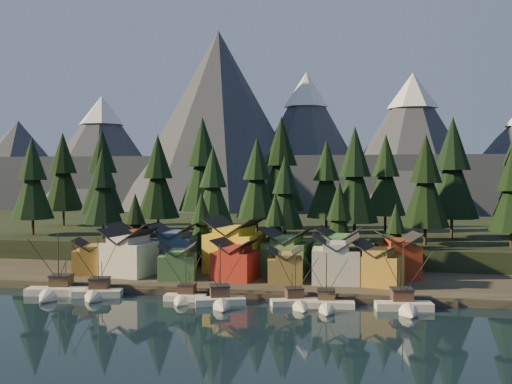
% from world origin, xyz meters
% --- Properties ---
extents(ground, '(500.00, 500.00, 0.00)m').
position_xyz_m(ground, '(0.00, 0.00, 0.00)').
color(ground, black).
rests_on(ground, ground).
extents(shore_strip, '(400.00, 50.00, 1.50)m').
position_xyz_m(shore_strip, '(0.00, 40.00, 0.75)').
color(shore_strip, '#312D24').
rests_on(shore_strip, ground).
extents(hillside, '(420.00, 100.00, 6.00)m').
position_xyz_m(hillside, '(0.00, 90.00, 3.00)').
color(hillside, black).
rests_on(hillside, ground).
extents(dock, '(80.00, 4.00, 1.00)m').
position_xyz_m(dock, '(0.00, 16.50, 0.50)').
color(dock, '#3F352D').
rests_on(dock, ground).
extents(mountain_ridge, '(560.00, 190.00, 90.00)m').
position_xyz_m(mountain_ridge, '(-4.20, 213.59, 26.06)').
color(mountain_ridge, '#414654').
rests_on(mountain_ridge, ground).
extents(boat_0, '(11.91, 12.65, 12.71)m').
position_xyz_m(boat_0, '(-30.88, 9.75, 2.35)').
color(boat_0, silver).
rests_on(boat_0, ground).
extents(boat_1, '(9.37, 10.02, 11.85)m').
position_xyz_m(boat_1, '(-22.90, 10.22, 2.41)').
color(boat_1, beige).
rests_on(boat_1, ground).
extents(boat_2, '(7.63, 8.23, 10.01)m').
position_xyz_m(boat_2, '(-6.39, 10.31, 2.04)').
color(boat_2, white).
rests_on(boat_2, ground).
extents(boat_3, '(9.24, 9.84, 11.43)m').
position_xyz_m(boat_3, '(0.77, 8.33, 2.31)').
color(boat_3, beige).
rests_on(boat_3, ground).
extents(boat_4, '(9.22, 9.63, 10.06)m').
position_xyz_m(boat_4, '(13.53, 10.43, 1.89)').
color(boat_4, silver).
rests_on(boat_4, ground).
extents(boat_5, '(9.74, 10.47, 10.10)m').
position_xyz_m(boat_5, '(18.49, 9.73, 1.83)').
color(boat_5, beige).
rests_on(boat_5, ground).
extents(boat_6, '(9.84, 10.46, 11.97)m').
position_xyz_m(boat_6, '(31.17, 10.59, 2.37)').
color(boat_6, silver).
rests_on(boat_6, ground).
extents(house_front_0, '(8.72, 8.44, 7.24)m').
position_xyz_m(house_front_0, '(-31.20, 25.24, 5.30)').
color(house_front_0, '#B7832F').
rests_on(house_front_0, shore_strip).
extents(house_front_1, '(10.87, 10.57, 9.68)m').
position_xyz_m(house_front_1, '(-23.00, 24.77, 6.59)').
color(house_front_1, beige).
rests_on(house_front_1, shore_strip).
extents(house_front_2, '(8.49, 8.54, 6.98)m').
position_xyz_m(house_front_2, '(-11.86, 22.93, 5.17)').
color(house_front_2, '#518447').
rests_on(house_front_2, shore_strip).
extents(house_front_3, '(9.04, 8.75, 7.94)m').
position_xyz_m(house_front_3, '(-0.43, 24.40, 5.67)').
color(house_front_3, maroon).
rests_on(house_front_3, shore_strip).
extents(house_front_4, '(7.56, 8.00, 6.73)m').
position_xyz_m(house_front_4, '(9.52, 23.66, 5.03)').
color(house_front_4, '#A38239').
rests_on(house_front_4, shore_strip).
extents(house_front_5, '(9.22, 8.47, 9.26)m').
position_xyz_m(house_front_5, '(19.18, 24.71, 6.36)').
color(house_front_5, beige).
rests_on(house_front_5, shore_strip).
extents(house_front_6, '(9.88, 9.56, 8.18)m').
position_xyz_m(house_front_6, '(27.22, 24.12, 5.80)').
color(house_front_6, '#AA7D2B').
rests_on(house_front_6, shore_strip).
extents(house_back_0, '(9.13, 8.77, 9.84)m').
position_xyz_m(house_back_0, '(-25.87, 33.16, 6.67)').
color(house_back_0, maroon).
rests_on(house_back_0, shore_strip).
extents(house_back_1, '(9.25, 9.35, 9.79)m').
position_xyz_m(house_back_1, '(-16.22, 33.08, 6.64)').
color(house_back_1, '#34547B').
rests_on(house_back_1, shore_strip).
extents(house_back_2, '(12.60, 11.91, 11.47)m').
position_xyz_m(house_back_2, '(-2.53, 32.59, 7.52)').
color(house_back_2, yellow).
rests_on(house_back_2, shore_strip).
extents(house_back_3, '(10.32, 9.47, 9.33)m').
position_xyz_m(house_back_3, '(8.60, 32.95, 6.40)').
color(house_back_3, '#4C7841').
rests_on(house_back_3, shore_strip).
extents(house_back_4, '(9.80, 9.49, 9.75)m').
position_xyz_m(house_back_4, '(19.42, 33.79, 6.62)').
color(house_back_4, '#4A8649').
rests_on(house_back_4, shore_strip).
extents(house_back_5, '(9.30, 9.38, 8.99)m').
position_xyz_m(house_back_5, '(31.09, 32.93, 6.22)').
color(house_back_5, maroon).
rests_on(house_back_5, shore_strip).
extents(tree_hill_0, '(11.17, 11.17, 26.03)m').
position_xyz_m(tree_hill_0, '(-62.00, 52.00, 20.23)').
color(tree_hill_0, '#332319').
rests_on(tree_hill_0, hillside).
extents(tree_hill_1, '(12.55, 12.55, 29.24)m').
position_xyz_m(tree_hill_1, '(-50.00, 68.00, 21.99)').
color(tree_hill_1, '#332319').
rests_on(tree_hill_1, hillside).
extents(tree_hill_2, '(9.79, 9.79, 22.81)m').
position_xyz_m(tree_hill_2, '(-40.00, 48.00, 18.47)').
color(tree_hill_2, '#332319').
rests_on(tree_hill_2, hillside).
extents(tree_hill_3, '(11.47, 11.47, 26.72)m').
position_xyz_m(tree_hill_3, '(-30.00, 60.00, 20.61)').
color(tree_hill_3, '#332319').
rests_on(tree_hill_3, hillside).
extents(tree_hill_4, '(14.02, 14.02, 32.65)m').
position_xyz_m(tree_hill_4, '(-22.00, 75.00, 23.85)').
color(tree_hill_4, '#332319').
rests_on(tree_hill_4, hillside).
extents(tree_hill_5, '(9.91, 9.91, 23.09)m').
position_xyz_m(tree_hill_5, '(-12.00, 50.00, 18.62)').
color(tree_hill_5, '#332319').
rests_on(tree_hill_5, hillside).
extents(tree_hill_6, '(11.22, 11.22, 26.14)m').
position_xyz_m(tree_hill_6, '(-4.00, 65.00, 20.29)').
color(tree_hill_6, '#332319').
rests_on(tree_hill_6, hillside).
extents(tree_hill_7, '(8.91, 8.91, 20.75)m').
position_xyz_m(tree_hill_7, '(6.00, 48.00, 17.34)').
color(tree_hill_7, '#332319').
rests_on(tree_hill_7, hillside).
extents(tree_hill_8, '(10.98, 10.98, 25.58)m').
position_xyz_m(tree_hill_8, '(14.00, 72.00, 19.98)').
color(tree_hill_8, '#332319').
rests_on(tree_hill_8, hillside).
extents(tree_hill_9, '(11.90, 11.90, 27.72)m').
position_xyz_m(tree_hill_9, '(22.00, 55.00, 21.15)').
color(tree_hill_9, '#332319').
rests_on(tree_hill_9, hillside).
extents(tree_hill_10, '(11.77, 11.77, 27.41)m').
position_xyz_m(tree_hill_10, '(30.00, 80.00, 20.98)').
color(tree_hill_10, '#332319').
rests_on(tree_hill_10, hillside).
extents(tree_hill_11, '(10.88, 10.88, 25.34)m').
position_xyz_m(tree_hill_11, '(38.00, 50.00, 19.85)').
color(tree_hill_11, '#332319').
rests_on(tree_hill_11, hillside).
extents(tree_hill_12, '(13.16, 13.16, 30.65)m').
position_xyz_m(tree_hill_12, '(46.00, 66.00, 22.76)').
color(tree_hill_12, '#332319').
rests_on(tree_hill_12, hillside).
extents(tree_hill_13, '(9.63, 9.63, 22.44)m').
position_xyz_m(tree_hill_13, '(56.00, 48.00, 18.27)').
color(tree_hill_13, '#332319').
rests_on(tree_hill_13, hillside).
extents(tree_hill_15, '(14.21, 14.21, 33.10)m').
position_xyz_m(tree_hill_15, '(0.00, 82.00, 24.10)').
color(tree_hill_15, '#332319').
rests_on(tree_hill_15, hillside).
extents(tree_hill_16, '(12.45, 12.45, 29.01)m').
position_xyz_m(tree_hill_16, '(-68.00, 78.00, 21.86)').
color(tree_hill_16, '#332319').
rests_on(tree_hill_16, hillside).
extents(tree_shore_0, '(6.98, 6.98, 16.27)m').
position_xyz_m(tree_shore_0, '(-28.00, 40.00, 10.39)').
color(tree_shore_0, '#332319').
rests_on(tree_shore_0, shore_strip).
extents(tree_shore_1, '(7.15, 7.15, 16.65)m').
position_xyz_m(tree_shore_1, '(-12.00, 40.00, 10.59)').
color(tree_shore_1, '#332319').
rests_on(tree_shore_1, shore_strip).
extents(tree_shore_2, '(7.10, 7.10, 16.53)m').
position_xyz_m(tree_shore_2, '(5.00, 40.00, 10.53)').
color(tree_shore_2, '#332319').
rests_on(tree_shore_2, shore_strip).
extents(tree_shore_3, '(8.27, 8.27, 19.26)m').
position_xyz_m(tree_shore_3, '(19.00, 40.00, 12.02)').
color(tree_shore_3, '#332319').
rests_on(tree_shore_3, shore_strip).
extents(tree_shore_4, '(6.24, 6.24, 14.55)m').
position_xyz_m(tree_shore_4, '(31.00, 40.00, 9.44)').
color(tree_shore_4, '#332319').
rests_on(tree_shore_4, shore_strip).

